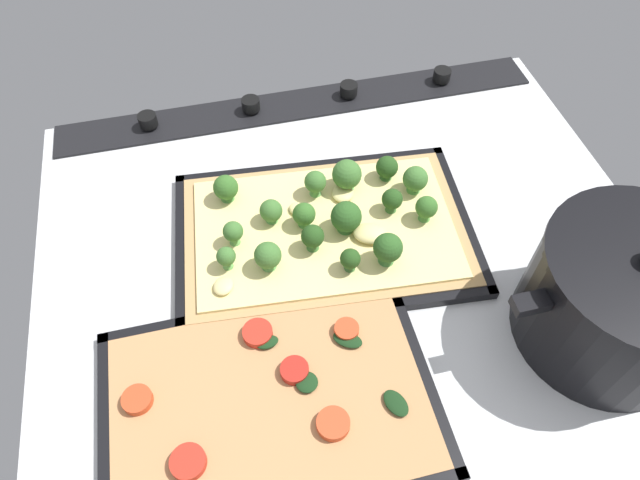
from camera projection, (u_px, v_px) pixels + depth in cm
name	position (u px, v px, depth cm)	size (l,w,h in cm)	color
ground_plane	(353.00, 270.00, 72.33)	(78.39, 69.70, 3.00)	silver
stove_control_panel	(301.00, 102.00, 89.03)	(75.25, 7.00, 2.60)	black
baking_tray_front	(325.00, 234.00, 73.46)	(40.13, 28.26, 1.30)	black
broccoli_pizza	(328.00, 224.00, 72.25)	(37.53, 25.66, 5.90)	tan
baking_tray_back	(270.00, 404.00, 59.79)	(35.11, 24.42, 1.30)	black
veggie_pizza_back	(270.00, 400.00, 59.34)	(32.70, 22.01, 1.90)	tan
cooking_pot	(622.00, 299.00, 59.98)	(27.03, 20.23, 16.13)	black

